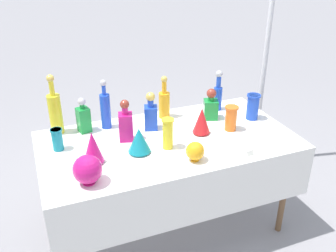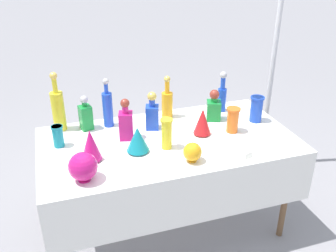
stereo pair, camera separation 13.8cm
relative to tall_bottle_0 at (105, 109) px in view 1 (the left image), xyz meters
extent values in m
plane|color=gray|center=(0.35, -0.33, -0.91)|extent=(40.00, 40.00, 0.00)
cube|color=white|center=(0.35, -0.33, -0.16)|extent=(1.72, 0.90, 0.03)
cube|color=white|center=(0.35, -0.78, -0.33)|extent=(1.72, 0.01, 0.37)
cylinder|color=brown|center=(-0.41, -0.68, -0.54)|extent=(0.04, 0.04, 0.73)
cylinder|color=brown|center=(1.11, -0.68, -0.54)|extent=(0.04, 0.04, 0.73)
cylinder|color=brown|center=(-0.41, 0.02, -0.54)|extent=(0.04, 0.04, 0.73)
cylinder|color=brown|center=(1.11, 0.02, -0.54)|extent=(0.04, 0.04, 0.73)
cylinder|color=blue|center=(0.00, 0.00, -0.02)|extent=(0.07, 0.07, 0.25)
cylinder|color=blue|center=(0.00, 0.00, 0.14)|extent=(0.03, 0.03, 0.07)
sphere|color=#B2B2B7|center=(0.00, 0.00, 0.19)|extent=(0.04, 0.04, 0.04)
cylinder|color=blue|center=(0.89, -0.01, -0.05)|extent=(0.07, 0.07, 0.18)
cylinder|color=blue|center=(0.89, -0.01, 0.09)|extent=(0.04, 0.04, 0.10)
sphere|color=#B2B2B7|center=(0.89, -0.01, 0.15)|extent=(0.05, 0.05, 0.05)
cylinder|color=orange|center=(0.45, 0.01, -0.05)|extent=(0.08, 0.08, 0.20)
cylinder|color=orange|center=(0.45, 0.01, 0.10)|extent=(0.03, 0.03, 0.09)
sphere|color=gold|center=(0.45, 0.01, 0.16)|extent=(0.05, 0.05, 0.05)
cylinder|color=yellow|center=(-0.34, 0.05, -0.01)|extent=(0.09, 0.09, 0.28)
cylinder|color=yellow|center=(-0.34, 0.05, 0.19)|extent=(0.03, 0.03, 0.11)
sphere|color=gold|center=(-0.34, 0.05, 0.26)|extent=(0.05, 0.05, 0.05)
cube|color=#198C38|center=(0.76, -0.14, -0.07)|extent=(0.13, 0.13, 0.15)
cylinder|color=#198C38|center=(0.76, -0.14, 0.02)|extent=(0.05, 0.05, 0.03)
sphere|color=maroon|center=(0.76, -0.14, 0.06)|extent=(0.07, 0.07, 0.07)
cube|color=#C61972|center=(0.08, -0.23, -0.05)|extent=(0.11, 0.11, 0.19)
cylinder|color=#C61972|center=(0.08, -0.23, 0.07)|extent=(0.04, 0.04, 0.05)
sphere|color=maroon|center=(0.08, -0.23, 0.11)|extent=(0.06, 0.06, 0.06)
cube|color=blue|center=(0.29, -0.14, -0.06)|extent=(0.11, 0.11, 0.17)
cylinder|color=blue|center=(0.29, -0.14, 0.05)|extent=(0.04, 0.04, 0.06)
sphere|color=gold|center=(0.29, -0.14, 0.10)|extent=(0.06, 0.06, 0.06)
cube|color=#198C38|center=(-0.16, 0.00, -0.06)|extent=(0.10, 0.10, 0.18)
cylinder|color=#198C38|center=(-0.16, 0.00, 0.05)|extent=(0.03, 0.03, 0.03)
sphere|color=#B2B2B7|center=(-0.16, 0.00, 0.08)|extent=(0.05, 0.05, 0.05)
cylinder|color=blue|center=(1.05, -0.26, -0.05)|extent=(0.09, 0.09, 0.19)
cylinder|color=blue|center=(1.05, -0.26, 0.04)|extent=(0.10, 0.10, 0.01)
cylinder|color=teal|center=(-0.36, -0.20, -0.07)|extent=(0.07, 0.07, 0.15)
cylinder|color=teal|center=(-0.36, -0.20, 0.00)|extent=(0.08, 0.08, 0.01)
cylinder|color=yellow|center=(0.30, -0.44, -0.04)|extent=(0.07, 0.07, 0.21)
cylinder|color=yellow|center=(0.30, -0.44, 0.06)|extent=(0.08, 0.08, 0.01)
cylinder|color=orange|center=(0.81, -0.36, -0.06)|extent=(0.08, 0.08, 0.18)
cylinder|color=orange|center=(0.81, -0.36, 0.03)|extent=(0.10, 0.10, 0.01)
cylinder|color=#C61972|center=(-0.18, -0.44, -0.14)|extent=(0.06, 0.06, 0.01)
cone|color=#C61972|center=(-0.18, -0.44, -0.04)|extent=(0.13, 0.13, 0.20)
cylinder|color=red|center=(0.59, -0.33, -0.14)|extent=(0.07, 0.07, 0.01)
cone|color=red|center=(0.59, -0.33, -0.04)|extent=(0.12, 0.12, 0.18)
cylinder|color=teal|center=(0.11, -0.42, -0.14)|extent=(0.08, 0.08, 0.01)
cone|color=teal|center=(0.11, -0.42, -0.05)|extent=(0.15, 0.15, 0.16)
cylinder|color=#C61972|center=(-0.25, -0.64, -0.14)|extent=(0.07, 0.07, 0.01)
sphere|color=#C61972|center=(-0.25, -0.64, -0.06)|extent=(0.16, 0.16, 0.16)
cylinder|color=orange|center=(0.40, -0.64, -0.14)|extent=(0.05, 0.05, 0.01)
sphere|color=orange|center=(0.40, -0.64, -0.08)|extent=(0.12, 0.12, 0.12)
cube|color=white|center=(0.95, -0.69, -0.12)|extent=(0.05, 0.03, 0.05)
cube|color=white|center=(0.75, -0.72, -0.13)|extent=(0.06, 0.03, 0.04)
cube|color=tan|center=(0.28, 0.53, -0.76)|extent=(0.47, 0.50, 0.29)
cube|color=tan|center=(0.28, 0.65, -0.58)|extent=(0.35, 0.15, 0.09)
cylinder|color=silver|center=(1.47, 0.22, 0.42)|extent=(0.04, 0.04, 2.65)
cylinder|color=#333338|center=(1.47, 0.22, -0.89)|extent=(0.18, 0.18, 0.04)
camera|label=1|loc=(-0.47, -2.40, 1.09)|focal=40.00mm
camera|label=2|loc=(-0.34, -2.45, 1.09)|focal=40.00mm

